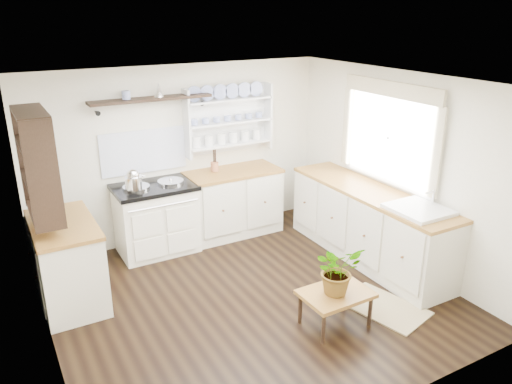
% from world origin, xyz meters
% --- Properties ---
extents(floor, '(4.00, 3.80, 0.01)m').
position_xyz_m(floor, '(0.00, 0.00, 0.00)').
color(floor, black).
rests_on(floor, ground).
extents(wall_back, '(4.00, 0.02, 2.30)m').
position_xyz_m(wall_back, '(0.00, 1.90, 1.15)').
color(wall_back, silver).
rests_on(wall_back, ground).
extents(wall_right, '(0.02, 3.80, 2.30)m').
position_xyz_m(wall_right, '(2.00, 0.00, 1.15)').
color(wall_right, silver).
rests_on(wall_right, ground).
extents(wall_left, '(0.02, 3.80, 2.30)m').
position_xyz_m(wall_left, '(-2.00, 0.00, 1.15)').
color(wall_left, silver).
rests_on(wall_left, ground).
extents(ceiling, '(4.00, 3.80, 0.01)m').
position_xyz_m(ceiling, '(0.00, 0.00, 2.30)').
color(ceiling, white).
rests_on(ceiling, wall_back).
extents(window, '(0.08, 1.55, 1.22)m').
position_xyz_m(window, '(1.95, 0.15, 1.56)').
color(window, white).
rests_on(window, wall_right).
extents(aga_cooker, '(1.00, 0.69, 0.92)m').
position_xyz_m(aga_cooker, '(-0.51, 1.57, 0.45)').
color(aga_cooker, white).
rests_on(aga_cooker, floor).
extents(back_cabinets, '(1.27, 0.63, 0.90)m').
position_xyz_m(back_cabinets, '(0.60, 1.60, 0.46)').
color(back_cabinets, '#EDE6CD').
rests_on(back_cabinets, floor).
extents(right_cabinets, '(0.62, 2.43, 0.90)m').
position_xyz_m(right_cabinets, '(1.70, 0.10, 0.46)').
color(right_cabinets, '#EDE6CD').
rests_on(right_cabinets, floor).
extents(belfast_sink, '(0.55, 0.60, 0.45)m').
position_xyz_m(belfast_sink, '(1.70, -0.65, 0.80)').
color(belfast_sink, white).
rests_on(belfast_sink, right_cabinets).
extents(left_cabinets, '(0.62, 1.13, 0.90)m').
position_xyz_m(left_cabinets, '(-1.70, 0.90, 0.46)').
color(left_cabinets, '#EDE6CD').
rests_on(left_cabinets, floor).
extents(plate_rack, '(1.20, 0.22, 0.90)m').
position_xyz_m(plate_rack, '(0.65, 1.86, 1.56)').
color(plate_rack, white).
rests_on(plate_rack, wall_back).
extents(high_shelf, '(1.50, 0.29, 0.16)m').
position_xyz_m(high_shelf, '(-0.40, 1.78, 1.91)').
color(high_shelf, black).
rests_on(high_shelf, wall_back).
extents(left_shelving, '(0.28, 0.80, 1.05)m').
position_xyz_m(left_shelving, '(-1.84, 0.90, 1.55)').
color(left_shelving, black).
rests_on(left_shelving, wall_left).
extents(kettle, '(0.20, 0.20, 0.24)m').
position_xyz_m(kettle, '(-0.79, 1.45, 1.05)').
color(kettle, silver).
rests_on(kettle, aga_cooker).
extents(utensil_crock, '(0.10, 0.10, 0.12)m').
position_xyz_m(utensil_crock, '(0.37, 1.68, 0.97)').
color(utensil_crock, '#A7623D').
rests_on(utensil_crock, back_cabinets).
extents(center_table, '(0.68, 0.49, 0.36)m').
position_xyz_m(center_table, '(0.48, -0.84, 0.32)').
color(center_table, brown).
rests_on(center_table, floor).
extents(potted_plant, '(0.45, 0.40, 0.49)m').
position_xyz_m(potted_plant, '(0.48, -0.84, 0.61)').
color(potted_plant, '#3F7233').
rests_on(potted_plant, center_table).
extents(floor_rug, '(0.75, 0.96, 0.02)m').
position_xyz_m(floor_rug, '(1.11, -0.87, 0.01)').
color(floor_rug, olive).
rests_on(floor_rug, floor).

